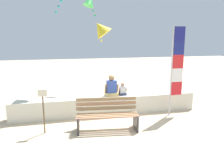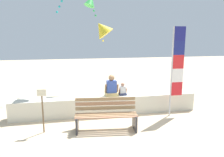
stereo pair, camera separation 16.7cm
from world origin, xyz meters
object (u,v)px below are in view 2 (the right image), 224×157
at_px(flag_banner, 176,66).
at_px(sign_post, 42,107).
at_px(park_bench, 106,115).
at_px(kite_green, 91,1).
at_px(person_child, 123,90).
at_px(person_adult, 112,88).
at_px(kite_yellow, 102,29).

xyz_separation_m(flag_banner, sign_post, (-4.15, -0.53, -0.96)).
relative_size(park_bench, flag_banner, 0.61).
bearing_deg(flag_banner, kite_green, 140.65).
relative_size(flag_banner, sign_post, 2.39).
bearing_deg(park_bench, person_child, 57.64).
relative_size(person_adult, sign_post, 0.59).
bearing_deg(sign_post, kite_yellow, 59.73).
bearing_deg(kite_yellow, person_child, -84.41).
height_order(person_child, kite_yellow, kite_yellow).
height_order(person_child, flag_banner, flag_banner).
bearing_deg(person_adult, person_child, 0.05).
relative_size(flag_banner, kite_yellow, 2.55).
height_order(park_bench, kite_yellow, kite_yellow).
xyz_separation_m(park_bench, flag_banner, (2.42, 0.66, 1.26)).
height_order(person_adult, kite_yellow, kite_yellow).
relative_size(person_adult, flag_banner, 0.25).
bearing_deg(park_bench, flag_banner, 15.27).
distance_m(park_bench, person_adult, 1.42).
height_order(person_adult, kite_green, kite_green).
relative_size(park_bench, sign_post, 1.46).
bearing_deg(kite_yellow, flag_banner, -60.63).
xyz_separation_m(park_bench, person_child, (0.81, 1.27, 0.37)).
xyz_separation_m(person_adult, kite_green, (-0.51, 1.45, 3.00)).
relative_size(kite_green, sign_post, 0.68).
bearing_deg(kite_green, flag_banner, -39.35).
xyz_separation_m(park_bench, kite_yellow, (0.54, 4.01, 2.54)).
bearing_deg(kite_yellow, sign_post, -120.27).
xyz_separation_m(flag_banner, kite_yellow, (-1.88, 3.35, 1.27)).
bearing_deg(kite_yellow, park_bench, -97.64).
bearing_deg(person_adult, park_bench, -107.96).
bearing_deg(sign_post, flag_banner, 7.24).
xyz_separation_m(person_adult, sign_post, (-2.14, -1.14, -0.18)).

